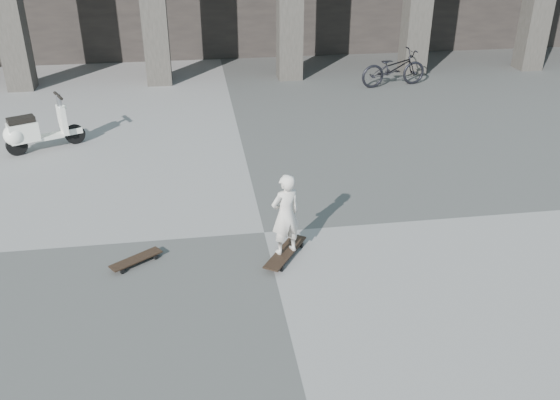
{
  "coord_description": "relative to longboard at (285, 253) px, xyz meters",
  "views": [
    {
      "loc": [
        -0.92,
        -7.67,
        4.47
      ],
      "look_at": [
        0.21,
        -0.24,
        0.65
      ],
      "focal_mm": 38.0,
      "sensor_mm": 36.0,
      "label": 1
    }
  ],
  "objects": [
    {
      "name": "scooter",
      "position": [
        -4.32,
        4.59,
        0.35
      ],
      "size": [
        1.43,
        0.84,
        1.07
      ],
      "rotation": [
        0.0,
        0.0,
        0.44
      ],
      "color": "black",
      "rests_on": "ground"
    },
    {
      "name": "ground",
      "position": [
        -0.21,
        0.74,
        -0.08
      ],
      "size": [
        90.0,
        90.0,
        0.0
      ],
      "primitive_type": "plane",
      "color": "#454542",
      "rests_on": "ground"
    },
    {
      "name": "skateboard_spare",
      "position": [
        -2.05,
        0.14,
        -0.01
      ],
      "size": [
        0.72,
        0.58,
        0.09
      ],
      "rotation": [
        0.0,
        0.0,
        0.61
      ],
      "color": "black",
      "rests_on": "ground"
    },
    {
      "name": "child",
      "position": [
        0.0,
        0.0,
        0.61
      ],
      "size": [
        0.5,
        0.42,
        1.17
      ],
      "primitive_type": "imported",
      "rotation": [
        0.0,
        0.0,
        3.52
      ],
      "color": "beige",
      "rests_on": "longboard"
    },
    {
      "name": "longboard",
      "position": [
        0.0,
        0.0,
        0.0
      ],
      "size": [
        0.73,
        0.94,
        0.1
      ],
      "rotation": [
        0.0,
        0.0,
        0.99
      ],
      "color": "black",
      "rests_on": "ground"
    },
    {
      "name": "bicycle",
      "position": [
        4.19,
        8.04,
        0.4
      ],
      "size": [
        1.9,
        0.91,
        0.96
      ],
      "primitive_type": "imported",
      "rotation": [
        0.0,
        0.0,
        1.73
      ],
      "color": "black",
      "rests_on": "ground"
    }
  ]
}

